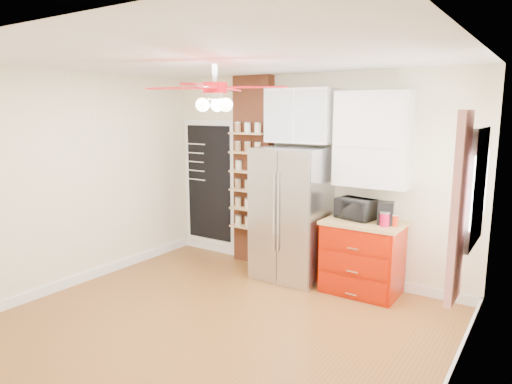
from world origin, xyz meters
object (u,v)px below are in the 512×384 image
Objects in this scene: red_cabinet at (362,257)px; toaster_oven at (356,209)px; ceiling_fan at (215,89)px; canister_left at (385,220)px; coffee_maker at (386,213)px; fridge at (292,214)px; pantry_jar_oats at (239,165)px.

toaster_oven reaches higher than red_cabinet.
ceiling_fan is 2.46m from canister_left.
coffee_maker is (0.26, 0.01, 0.58)m from red_cabinet.
toaster_oven is at bearing 7.65° from fridge.
coffee_maker is at bearing -3.14° from pantry_jar_oats.
red_cabinet is 3.55× the size of coffee_maker.
ceiling_fan is 3.08× the size of toaster_oven.
pantry_jar_oats is at bearing 163.86° from coffee_maker.
pantry_jar_oats is (-0.98, 0.18, 0.56)m from fridge.
coffee_maker is at bearing 55.01° from ceiling_fan.
fridge is 6.60× the size of coffee_maker.
pantry_jar_oats is at bearing 169.75° from fridge.
canister_left is (1.25, -0.05, 0.10)m from fridge.
fridge is 1.14m from pantry_jar_oats.
fridge reaches higher than toaster_oven.
canister_left is at bearing -2.21° from fridge.
ceiling_fan reaches higher than red_cabinet.
pantry_jar_oats reaches higher than red_cabinet.
pantry_jar_oats is at bearing 174.24° from canister_left.
red_cabinet is 2.07× the size of toaster_oven.
red_cabinet is at bearing -3.72° from pantry_jar_oats.
ceiling_fan is (-0.92, -1.68, 1.97)m from red_cabinet.
toaster_oven is at bearing 158.84° from coffee_maker.
ceiling_fan is at bearing -127.23° from canister_left.
toaster_oven is (0.79, 1.74, -1.40)m from ceiling_fan.
red_cabinet is (0.97, 0.05, -0.42)m from fridge.
pantry_jar_oats is (-1.03, 1.81, -0.99)m from ceiling_fan.
ceiling_fan reaches higher than pantry_jar_oats.
pantry_jar_oats reaches higher than toaster_oven.
coffee_maker is (1.18, 1.69, -1.39)m from ceiling_fan.
canister_left is at bearing -19.22° from red_cabinet.
ceiling_fan is 2.37m from toaster_oven.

